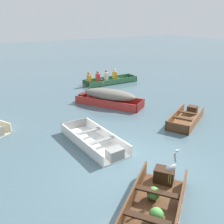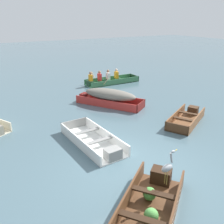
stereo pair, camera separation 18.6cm
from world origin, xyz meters
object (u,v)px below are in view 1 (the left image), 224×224
object	(u,v)px
dinghy_dark_varnish_foreground	(154,207)
rowboat_green_with_crew	(107,80)
skiff_red_near_moored	(109,96)
skiff_wooden_brown_far_moored	(186,118)
heron_on_dinghy	(171,166)
skiff_white_mid_moored	(96,142)

from	to	relation	value
dinghy_dark_varnish_foreground	rowboat_green_with_crew	bearing A→B (deg)	63.95
dinghy_dark_varnish_foreground	skiff_red_near_moored	distance (m)	7.33
skiff_wooden_brown_far_moored	rowboat_green_with_crew	xyz separation A→B (m)	(0.41, 7.01, 0.09)
rowboat_green_with_crew	heron_on_dinghy	xyz separation A→B (m)	(-4.38, -10.04, 0.66)
skiff_white_mid_moored	rowboat_green_with_crew	bearing A→B (deg)	56.08
skiff_wooden_brown_far_moored	skiff_red_near_moored	bearing A→B (deg)	115.37
skiff_white_mid_moored	skiff_wooden_brown_far_moored	distance (m)	4.18
dinghy_dark_varnish_foreground	skiff_red_near_moored	xyz separation A→B (m)	(2.95, 6.70, 0.28)
rowboat_green_with_crew	heron_on_dinghy	size ratio (longest dim) A/B	4.21
dinghy_dark_varnish_foreground	rowboat_green_with_crew	world-z (taller)	rowboat_green_with_crew
skiff_wooden_brown_far_moored	skiff_white_mid_moored	bearing A→B (deg)	177.36
skiff_wooden_brown_far_moored	heron_on_dinghy	xyz separation A→B (m)	(-3.97, -3.03, 0.75)
skiff_white_mid_moored	heron_on_dinghy	world-z (taller)	heron_on_dinghy
skiff_red_near_moored	rowboat_green_with_crew	size ratio (longest dim) A/B	0.94
rowboat_green_with_crew	skiff_red_near_moored	bearing A→B (deg)	-120.11
dinghy_dark_varnish_foreground	rowboat_green_with_crew	distance (m)	11.40
dinghy_dark_varnish_foreground	rowboat_green_with_crew	xyz separation A→B (m)	(5.01, 10.24, 0.07)
skiff_red_near_moored	heron_on_dinghy	xyz separation A→B (m)	(-2.33, -6.50, 0.44)
rowboat_green_with_crew	heron_on_dinghy	bearing A→B (deg)	-113.56
skiff_red_near_moored	heron_on_dinghy	bearing A→B (deg)	-109.69
dinghy_dark_varnish_foreground	skiff_wooden_brown_far_moored	xyz separation A→B (m)	(4.60, 3.23, -0.02)
dinghy_dark_varnish_foreground	skiff_wooden_brown_far_moored	world-z (taller)	dinghy_dark_varnish_foreground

